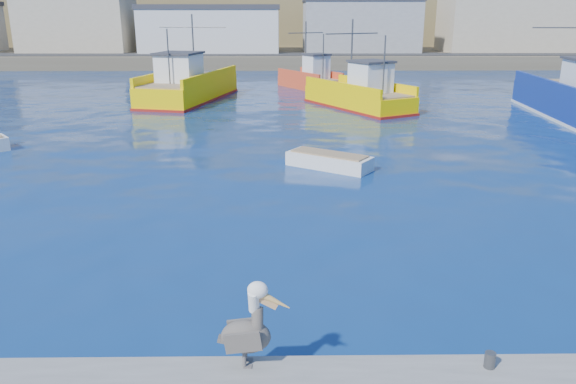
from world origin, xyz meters
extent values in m
plane|color=#072154|center=(0.00, 0.00, 0.00)|extent=(260.00, 260.00, 0.00)
cylinder|color=#4C4C4C|center=(3.00, -3.40, 0.65)|extent=(0.20, 0.20, 0.30)
cube|color=brown|center=(0.00, 72.00, 0.80)|extent=(160.00, 30.00, 1.60)
cube|color=brown|center=(0.00, 98.00, 6.00)|extent=(180.00, 40.00, 14.00)
cube|color=#2D2D2D|center=(0.00, 61.00, 1.65)|extent=(150.00, 5.00, 0.10)
cube|color=tan|center=(-28.00, 67.00, 5.10)|extent=(14.00, 9.00, 7.00)
cube|color=silver|center=(-10.00, 67.00, 4.35)|extent=(18.00, 11.00, 5.50)
cube|color=#333338|center=(-10.00, 67.00, 7.40)|extent=(18.36, 11.22, 0.60)
cube|color=gray|center=(10.00, 67.00, 4.85)|extent=(15.00, 10.00, 6.50)
cube|color=tan|center=(30.00, 67.00, 5.35)|extent=(17.00, 9.00, 7.50)
cube|color=#FFD300|center=(-8.01, 33.13, 0.78)|extent=(6.70, 12.60, 1.56)
cube|color=#FFD300|center=(-6.18, 32.70, 1.91)|extent=(2.98, 11.49, 0.70)
cube|color=#FFD300|center=(-9.84, 33.57, 1.91)|extent=(2.98, 11.49, 0.70)
cube|color=maroon|center=(-8.01, 33.13, 0.05)|extent=(6.83, 12.85, 0.25)
cube|color=#8C7251|center=(-8.01, 33.13, 1.61)|extent=(6.27, 12.06, 0.10)
cube|color=white|center=(-8.43, 31.39, 2.66)|extent=(3.42, 3.57, 2.00)
cube|color=#333338|center=(-8.43, 31.39, 3.76)|extent=(3.70, 3.97, 0.15)
cylinder|color=#4C4C4C|center=(-7.73, 34.30, 4.06)|extent=(0.14, 0.14, 5.00)
cylinder|color=#4C4C4C|center=(-8.85, 29.64, 3.56)|extent=(0.12, 0.12, 4.00)
cylinder|color=#4C4C4C|center=(-7.73, 34.30, 5.56)|extent=(5.46, 1.39, 0.08)
cube|color=#FFD300|center=(4.88, 28.92, 0.61)|extent=(7.38, 9.83, 1.22)
cube|color=#FFD300|center=(6.22, 29.65, 1.57)|extent=(4.60, 8.19, 0.70)
cube|color=#FFD300|center=(3.53, 28.19, 1.57)|extent=(4.60, 8.19, 0.70)
cube|color=maroon|center=(4.88, 28.92, 0.05)|extent=(7.52, 10.02, 0.25)
cube|color=#8C7251|center=(4.88, 28.92, 1.27)|extent=(6.97, 9.37, 0.10)
cube|color=white|center=(5.55, 27.68, 2.32)|extent=(3.13, 3.16, 2.00)
cube|color=#333338|center=(5.55, 27.68, 3.42)|extent=(3.41, 3.49, 0.15)
cylinder|color=#4C4C4C|center=(4.42, 29.75, 3.72)|extent=(0.16, 0.16, 5.00)
cylinder|color=#4C4C4C|center=(6.23, 26.44, 3.22)|extent=(0.14, 0.14, 4.00)
cylinder|color=#4C4C4C|center=(4.42, 29.75, 5.22)|extent=(4.04, 2.26, 0.08)
cube|color=navy|center=(17.08, 25.42, 2.05)|extent=(1.29, 12.78, 0.70)
cube|color=#DE4522|center=(1.92, 40.16, 0.46)|extent=(5.89, 7.48, 0.92)
cube|color=#DE4522|center=(3.00, 40.79, 1.27)|extent=(3.65, 6.09, 0.70)
cube|color=#DE4522|center=(0.84, 39.53, 1.27)|extent=(3.65, 6.09, 0.70)
cube|color=#8C7251|center=(1.92, 40.16, 0.97)|extent=(5.56, 7.13, 0.10)
cube|color=white|center=(2.46, 39.24, 2.02)|extent=(2.51, 2.48, 2.00)
cube|color=#333338|center=(2.46, 39.24, 3.12)|extent=(2.73, 2.73, 0.15)
cylinder|color=#4C4C4C|center=(1.56, 40.77, 3.42)|extent=(0.16, 0.16, 5.00)
cylinder|color=#4C4C4C|center=(3.00, 38.32, 2.92)|extent=(0.14, 0.14, 4.00)
cylinder|color=#4C4C4C|center=(1.56, 40.77, 4.92)|extent=(3.26, 1.95, 0.08)
cube|color=silver|center=(1.41, 12.20, 0.24)|extent=(3.91, 3.24, 0.76)
cube|color=#8C7251|center=(1.41, 12.20, 0.65)|extent=(3.43, 2.79, 0.08)
cylinder|color=#595451|center=(-1.42, -3.33, 0.66)|extent=(0.07, 0.07, 0.31)
cube|color=#595451|center=(-1.37, -3.33, 0.51)|extent=(0.16, 0.13, 0.02)
cylinder|color=#595451|center=(-1.41, -3.13, 0.66)|extent=(0.07, 0.07, 0.31)
cube|color=#595451|center=(-1.36, -3.13, 0.51)|extent=(0.16, 0.13, 0.02)
ellipsoid|color=#38332D|center=(-1.39, -3.23, 1.07)|extent=(0.93, 0.58, 0.62)
cube|color=#38332D|center=(-1.43, -3.47, 1.09)|extent=(0.70, 0.10, 0.45)
cube|color=#38332D|center=(-1.41, -2.99, 1.09)|extent=(0.70, 0.10, 0.45)
cube|color=#38332D|center=(-1.79, -3.21, 1.00)|extent=(0.25, 0.18, 0.13)
cylinder|color=#38332D|center=(-1.18, -3.24, 1.41)|extent=(0.23, 0.33, 0.49)
cylinder|color=white|center=(-1.24, -3.24, 1.77)|extent=(0.21, 0.33, 0.46)
ellipsoid|color=white|center=(-1.16, -3.24, 2.00)|extent=(0.38, 0.30, 0.31)
cone|color=gold|center=(-0.88, -3.26, 1.80)|extent=(0.63, 0.18, 0.43)
cube|color=tan|center=(-0.99, -3.25, 1.76)|extent=(0.38, 0.07, 0.27)
camera|label=1|loc=(-0.75, -12.04, 6.60)|focal=35.00mm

